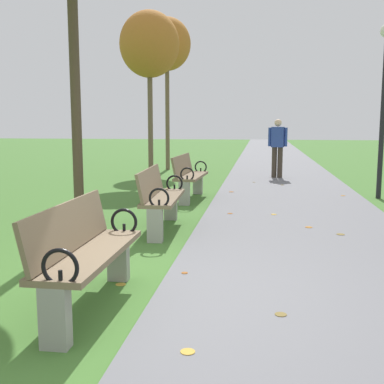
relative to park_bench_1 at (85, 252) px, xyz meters
name	(u,v)px	position (x,y,z in m)	size (l,w,h in m)	color
ground_plane	(147,308)	(0.50, 0.07, -0.49)	(80.00, 80.00, 0.00)	#42722D
paved_walkway	(274,157)	(2.03, 18.07, -0.48)	(3.06, 44.00, 0.02)	slate
park_bench_1	(85,252)	(0.00, 0.00, 0.00)	(0.48, 1.60, 0.90)	#7A664C
park_bench_2	(160,197)	(0.00, 3.03, 0.00)	(0.55, 1.62, 0.90)	#7A664C
park_bench_3	(189,176)	(0.00, 5.90, 0.00)	(0.54, 1.62, 0.90)	#7A664C
tree_3	(149,45)	(-1.53, 9.10, 3.08)	(1.58, 1.58, 4.46)	brown
tree_4	(167,45)	(-1.61, 11.94, 3.51)	(1.53, 1.53, 4.88)	brown
pedestrian_walking	(278,145)	(1.90, 9.94, 0.44)	(0.52, 0.27, 1.62)	#3D3328
scattered_leaves	(225,233)	(0.96, 2.88, -0.47)	(5.24, 10.14, 0.02)	gold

